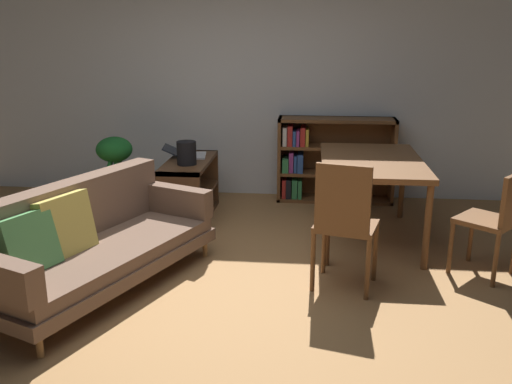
{
  "coord_description": "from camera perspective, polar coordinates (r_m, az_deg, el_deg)",
  "views": [
    {
      "loc": [
        0.75,
        -3.76,
        1.89
      ],
      "look_at": [
        0.32,
        0.54,
        0.63
      ],
      "focal_mm": 38.93,
      "sensor_mm": 36.0,
      "label": 1
    }
  ],
  "objects": [
    {
      "name": "bookshelf",
      "position": [
        6.43,
        7.31,
        3.36
      ],
      "size": [
        1.31,
        0.34,
        0.96
      ],
      "color": "brown",
      "rests_on": "ground_plane"
    },
    {
      "name": "back_wall_panel",
      "position": [
        6.53,
        -0.92,
        11.45
      ],
      "size": [
        6.8,
        0.1,
        2.7
      ],
      "primitive_type": "cube",
      "color": "silver",
      "rests_on": "ground_plane"
    },
    {
      "name": "desk_speaker",
      "position": [
        5.55,
        -7.15,
        4.0
      ],
      "size": [
        0.19,
        0.19,
        0.23
      ],
      "color": "black",
      "rests_on": "media_console"
    },
    {
      "name": "open_laptop",
      "position": [
        5.93,
        -7.13,
        3.92
      ],
      "size": [
        0.48,
        0.38,
        0.11
      ],
      "color": "silver",
      "rests_on": "media_console"
    },
    {
      "name": "potted_floor_plant",
      "position": [
        6.18,
        -14.21,
        2.23
      ],
      "size": [
        0.4,
        0.64,
        0.81
      ],
      "color": "#9E9389",
      "rests_on": "ground_plane"
    },
    {
      "name": "dining_chair_far",
      "position": [
        4.12,
        9.08,
        -2.79
      ],
      "size": [
        0.53,
        0.49,
        1.0
      ],
      "color": "brown",
      "rests_on": "ground_plane"
    },
    {
      "name": "fabric_couch",
      "position": [
        4.36,
        -16.9,
        -4.79
      ],
      "size": [
        1.48,
        2.1,
        0.8
      ],
      "color": "olive",
      "rests_on": "ground_plane"
    },
    {
      "name": "dining_chair_near",
      "position": [
        4.71,
        23.35,
        -2.43
      ],
      "size": [
        0.56,
        0.56,
        0.87
      ],
      "color": "brown",
      "rests_on": "ground_plane"
    },
    {
      "name": "ground_plane",
      "position": [
        4.28,
        -5.09,
        -10.08
      ],
      "size": [
        8.16,
        8.16,
        0.0
      ],
      "primitive_type": "plane",
      "color": "#9E7042"
    },
    {
      "name": "media_console",
      "position": [
        5.82,
        -6.84,
        0.23
      ],
      "size": [
        0.43,
        1.05,
        0.61
      ],
      "color": "#56351E",
      "rests_on": "ground_plane"
    },
    {
      "name": "dining_table",
      "position": [
        5.18,
        11.75,
        2.59
      ],
      "size": [
        0.9,
        1.43,
        0.77
      ],
      "color": "brown",
      "rests_on": "ground_plane"
    }
  ]
}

